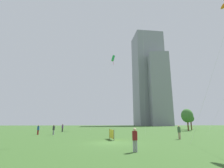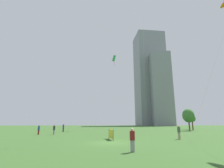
{
  "view_description": "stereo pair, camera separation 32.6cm",
  "coord_description": "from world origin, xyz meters",
  "px_view_note": "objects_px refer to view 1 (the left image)",
  "views": [
    {
      "loc": [
        -1.58,
        -17.9,
        1.94
      ],
      "look_at": [
        0.85,
        9.24,
        8.23
      ],
      "focal_mm": 27.28,
      "sensor_mm": 36.0,
      "label": 1
    },
    {
      "loc": [
        -1.26,
        -17.93,
        1.94
      ],
      "look_at": [
        0.85,
        9.24,
        8.23
      ],
      "focal_mm": 27.28,
      "sensor_mm": 36.0,
      "label": 2
    }
  ],
  "objects_px": {
    "person_standing_3": "(63,127)",
    "kite_flying_1": "(113,58)",
    "person_standing_4": "(179,131)",
    "park_tree_2": "(187,118)",
    "person_standing_2": "(38,129)",
    "person_standing_1": "(54,129)",
    "distant_highrise_0": "(158,89)",
    "park_tree_0": "(187,116)",
    "person_standing_0": "(135,138)",
    "distant_highrise_1": "(148,78)",
    "park_tree_1": "(191,119)",
    "event_banner": "(112,134)"
  },
  "relations": [
    {
      "from": "person_standing_0",
      "to": "park_tree_2",
      "type": "xyz_separation_m",
      "value": [
        26.23,
        40.91,
        2.57
      ]
    },
    {
      "from": "person_standing_2",
      "to": "park_tree_1",
      "type": "xyz_separation_m",
      "value": [
        37.25,
        16.72,
        2.3
      ]
    },
    {
      "from": "distant_highrise_1",
      "to": "event_banner",
      "type": "xyz_separation_m",
      "value": [
        -42.06,
        -116.71,
        -38.93
      ]
    },
    {
      "from": "person_standing_1",
      "to": "distant_highrise_0",
      "type": "height_order",
      "value": "distant_highrise_0"
    },
    {
      "from": "person_standing_0",
      "to": "park_tree_0",
      "type": "distance_m",
      "value": 38.64
    },
    {
      "from": "person_standing_1",
      "to": "distant_highrise_0",
      "type": "distance_m",
      "value": 112.77
    },
    {
      "from": "person_standing_0",
      "to": "kite_flying_1",
      "type": "bearing_deg",
      "value": 101.7
    },
    {
      "from": "park_tree_2",
      "to": "park_tree_0",
      "type": "bearing_deg",
      "value": -118.11
    },
    {
      "from": "kite_flying_1",
      "to": "event_banner",
      "type": "xyz_separation_m",
      "value": [
        -3.13,
        -30.25,
        -21.83
      ]
    },
    {
      "from": "distant_highrise_1",
      "to": "event_banner",
      "type": "distance_m",
      "value": 130.02
    },
    {
      "from": "person_standing_0",
      "to": "event_banner",
      "type": "height_order",
      "value": "person_standing_0"
    },
    {
      "from": "park_tree_2",
      "to": "person_standing_2",
      "type": "bearing_deg",
      "value": -150.79
    },
    {
      "from": "person_standing_0",
      "to": "distant_highrise_0",
      "type": "relative_size",
      "value": 0.03
    },
    {
      "from": "kite_flying_1",
      "to": "distant_highrise_1",
      "type": "bearing_deg",
      "value": 65.76
    },
    {
      "from": "person_standing_3",
      "to": "distant_highrise_0",
      "type": "relative_size",
      "value": 0.03
    },
    {
      "from": "park_tree_2",
      "to": "distant_highrise_0",
      "type": "relative_size",
      "value": 0.09
    },
    {
      "from": "person_standing_4",
      "to": "park_tree_2",
      "type": "height_order",
      "value": "park_tree_2"
    },
    {
      "from": "person_standing_3",
      "to": "kite_flying_1",
      "type": "bearing_deg",
      "value": 71.38
    },
    {
      "from": "person_standing_0",
      "to": "park_tree_0",
      "type": "bearing_deg",
      "value": 71.17
    },
    {
      "from": "event_banner",
      "to": "park_tree_1",
      "type": "bearing_deg",
      "value": 46.36
    },
    {
      "from": "kite_flying_1",
      "to": "park_tree_0",
      "type": "height_order",
      "value": "kite_flying_1"
    },
    {
      "from": "person_standing_2",
      "to": "person_standing_3",
      "type": "relative_size",
      "value": 0.94
    },
    {
      "from": "park_tree_0",
      "to": "event_banner",
      "type": "xyz_separation_m",
      "value": [
        -22.3,
        -22.75,
        -3.23
      ]
    },
    {
      "from": "person_standing_2",
      "to": "distant_highrise_1",
      "type": "bearing_deg",
      "value": -1.72
    },
    {
      "from": "park_tree_1",
      "to": "event_banner",
      "type": "xyz_separation_m",
      "value": [
        -25.38,
        -26.62,
        -2.58
      ]
    },
    {
      "from": "park_tree_1",
      "to": "person_standing_2",
      "type": "bearing_deg",
      "value": -155.82
    },
    {
      "from": "person_standing_3",
      "to": "park_tree_1",
      "type": "height_order",
      "value": "park_tree_1"
    },
    {
      "from": "person_standing_1",
      "to": "park_tree_0",
      "type": "distance_m",
      "value": 34.29
    },
    {
      "from": "person_standing_4",
      "to": "kite_flying_1",
      "type": "bearing_deg",
      "value": -20.94
    },
    {
      "from": "kite_flying_1",
      "to": "distant_highrise_0",
      "type": "bearing_deg",
      "value": 60.17
    },
    {
      "from": "person_standing_2",
      "to": "distant_highrise_0",
      "type": "distance_m",
      "value": 113.72
    },
    {
      "from": "event_banner",
      "to": "person_standing_0",
      "type": "bearing_deg",
      "value": -84.83
    },
    {
      "from": "kite_flying_1",
      "to": "park_tree_2",
      "type": "height_order",
      "value": "kite_flying_1"
    },
    {
      "from": "person_standing_2",
      "to": "event_banner",
      "type": "height_order",
      "value": "person_standing_2"
    },
    {
      "from": "person_standing_1",
      "to": "person_standing_3",
      "type": "distance_m",
      "value": 10.43
    },
    {
      "from": "kite_flying_1",
      "to": "distant_highrise_1",
      "type": "xyz_separation_m",
      "value": [
        38.93,
        86.46,
        17.09
      ]
    },
    {
      "from": "person_standing_2",
      "to": "person_standing_0",
      "type": "bearing_deg",
      "value": -121.35
    },
    {
      "from": "park_tree_0",
      "to": "event_banner",
      "type": "height_order",
      "value": "park_tree_0"
    },
    {
      "from": "person_standing_4",
      "to": "park_tree_0",
      "type": "height_order",
      "value": "park_tree_0"
    },
    {
      "from": "kite_flying_1",
      "to": "event_banner",
      "type": "height_order",
      "value": "kite_flying_1"
    },
    {
      "from": "person_standing_0",
      "to": "kite_flying_1",
      "type": "xyz_separation_m",
      "value": [
        2.3,
        39.49,
        21.56
      ]
    },
    {
      "from": "person_standing_2",
      "to": "person_standing_1",
      "type": "bearing_deg",
      "value": -74.82
    },
    {
      "from": "person_standing_2",
      "to": "distant_highrise_1",
      "type": "xyz_separation_m",
      "value": [
        53.93,
        106.82,
        38.64
      ]
    },
    {
      "from": "park_tree_0",
      "to": "park_tree_1",
      "type": "distance_m",
      "value": 4.98
    },
    {
      "from": "person_standing_1",
      "to": "person_standing_4",
      "type": "distance_m",
      "value": 20.12
    },
    {
      "from": "person_standing_1",
      "to": "person_standing_0",
      "type": "bearing_deg",
      "value": 154.93
    },
    {
      "from": "person_standing_2",
      "to": "person_standing_4",
      "type": "bearing_deg",
      "value": -91.52
    },
    {
      "from": "person_standing_1",
      "to": "person_standing_4",
      "type": "relative_size",
      "value": 0.97
    },
    {
      "from": "park_tree_1",
      "to": "distant_highrise_1",
      "type": "bearing_deg",
      "value": 79.51
    },
    {
      "from": "person_standing_4",
      "to": "park_tree_2",
      "type": "relative_size",
      "value": 0.35
    }
  ]
}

